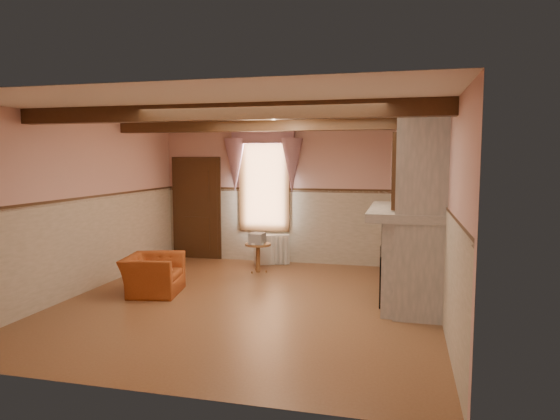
% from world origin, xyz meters
% --- Properties ---
extents(floor, '(5.50, 6.00, 0.01)m').
position_xyz_m(floor, '(0.00, 0.00, 0.00)').
color(floor, brown).
rests_on(floor, ground).
extents(ceiling, '(5.50, 6.00, 0.01)m').
position_xyz_m(ceiling, '(0.00, 0.00, 2.80)').
color(ceiling, silver).
rests_on(ceiling, wall_back).
extents(wall_back, '(5.50, 0.02, 2.80)m').
position_xyz_m(wall_back, '(0.00, 3.00, 1.40)').
color(wall_back, '#D19B91').
rests_on(wall_back, floor).
extents(wall_front, '(5.50, 0.02, 2.80)m').
position_xyz_m(wall_front, '(0.00, -3.00, 1.40)').
color(wall_front, '#D19B91').
rests_on(wall_front, floor).
extents(wall_left, '(0.02, 6.00, 2.80)m').
position_xyz_m(wall_left, '(-2.75, 0.00, 1.40)').
color(wall_left, '#D19B91').
rests_on(wall_left, floor).
extents(wall_right, '(0.02, 6.00, 2.80)m').
position_xyz_m(wall_right, '(2.75, 0.00, 1.40)').
color(wall_right, '#D19B91').
rests_on(wall_right, floor).
extents(wainscot, '(5.50, 6.00, 1.50)m').
position_xyz_m(wainscot, '(0.00, 0.00, 0.75)').
color(wainscot, beige).
rests_on(wainscot, floor).
extents(chair_rail, '(5.50, 6.00, 0.08)m').
position_xyz_m(chair_rail, '(0.00, 0.00, 1.50)').
color(chair_rail, black).
rests_on(chair_rail, wainscot).
extents(firebox, '(0.20, 0.95, 0.90)m').
position_xyz_m(firebox, '(2.00, 0.60, 0.45)').
color(firebox, black).
rests_on(firebox, floor).
extents(armchair, '(0.98, 1.08, 0.61)m').
position_xyz_m(armchair, '(-1.63, 0.10, 0.31)').
color(armchair, '#994219').
rests_on(armchair, floor).
extents(side_table, '(0.52, 0.52, 0.55)m').
position_xyz_m(side_table, '(-0.44, 1.95, 0.28)').
color(side_table, brown).
rests_on(side_table, floor).
extents(book_stack, '(0.27, 0.33, 0.20)m').
position_xyz_m(book_stack, '(-0.45, 1.92, 0.65)').
color(book_stack, '#B7AD8C').
rests_on(book_stack, side_table).
extents(radiator, '(0.72, 0.44, 0.60)m').
position_xyz_m(radiator, '(-0.36, 2.70, 0.30)').
color(radiator, silver).
rests_on(radiator, floor).
extents(bowl, '(0.36, 0.36, 0.09)m').
position_xyz_m(bowl, '(2.24, 0.63, 1.46)').
color(bowl, brown).
rests_on(bowl, mantel).
extents(mantel_clock, '(0.14, 0.24, 0.20)m').
position_xyz_m(mantel_clock, '(2.24, 1.36, 1.52)').
color(mantel_clock, black).
rests_on(mantel_clock, mantel).
extents(oil_lamp, '(0.11, 0.11, 0.28)m').
position_xyz_m(oil_lamp, '(2.24, 1.06, 1.56)').
color(oil_lamp, '#B78533').
rests_on(oil_lamp, mantel).
extents(candle_red, '(0.06, 0.06, 0.16)m').
position_xyz_m(candle_red, '(2.24, 0.01, 1.50)').
color(candle_red, '#A21415').
rests_on(candle_red, mantel).
extents(jar_yellow, '(0.06, 0.06, 0.12)m').
position_xyz_m(jar_yellow, '(2.24, 0.27, 1.48)').
color(jar_yellow, gold).
rests_on(jar_yellow, mantel).
extents(fireplace, '(0.85, 2.00, 2.80)m').
position_xyz_m(fireplace, '(2.42, 0.60, 1.40)').
color(fireplace, gray).
rests_on(fireplace, floor).
extents(mantel, '(1.05, 2.05, 0.12)m').
position_xyz_m(mantel, '(2.24, 0.60, 1.36)').
color(mantel, gray).
rests_on(mantel, fireplace).
extents(overmantel_mirror, '(0.06, 1.44, 1.04)m').
position_xyz_m(overmantel_mirror, '(2.06, 0.60, 1.97)').
color(overmantel_mirror, silver).
rests_on(overmantel_mirror, fireplace).
extents(door, '(1.10, 0.10, 2.10)m').
position_xyz_m(door, '(-2.10, 2.94, 1.05)').
color(door, black).
rests_on(door, floor).
extents(window, '(1.06, 0.08, 2.02)m').
position_xyz_m(window, '(-0.60, 2.97, 1.65)').
color(window, white).
rests_on(window, wall_back).
extents(window_drapes, '(1.30, 0.14, 1.40)m').
position_xyz_m(window_drapes, '(-0.60, 2.88, 2.25)').
color(window_drapes, gray).
rests_on(window_drapes, wall_back).
extents(ceiling_beam_front, '(5.50, 0.18, 0.20)m').
position_xyz_m(ceiling_beam_front, '(0.00, -1.20, 2.70)').
color(ceiling_beam_front, black).
rests_on(ceiling_beam_front, ceiling).
extents(ceiling_beam_back, '(5.50, 0.18, 0.20)m').
position_xyz_m(ceiling_beam_back, '(0.00, 1.20, 2.70)').
color(ceiling_beam_back, black).
rests_on(ceiling_beam_back, ceiling).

